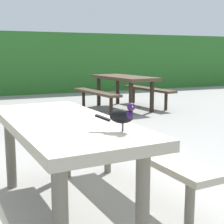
{
  "coord_description": "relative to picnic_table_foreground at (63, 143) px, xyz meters",
  "views": [
    {
      "loc": [
        -0.78,
        -2.57,
        1.22
      ],
      "look_at": [
        0.07,
        -0.58,
        0.84
      ],
      "focal_mm": 53.33,
      "sensor_mm": 36.0,
      "label": 1
    }
  ],
  "objects": [
    {
      "name": "ground_plane",
      "position": [
        0.16,
        0.19,
        -0.56
      ],
      "size": [
        60.0,
        60.0,
        0.0
      ],
      "primitive_type": "plane",
      "color": "gray"
    },
    {
      "name": "picnic_table_foreground",
      "position": [
        0.0,
        0.0,
        0.0
      ],
      "size": [
        1.8,
        1.85,
        0.74
      ],
      "color": "#B2A893",
      "rests_on": "ground"
    },
    {
      "name": "bird_grackle",
      "position": [
        0.24,
        -0.55,
        0.29
      ],
      "size": [
        0.25,
        0.19,
        0.18
      ],
      "color": "black",
      "rests_on": "picnic_table_foreground"
    },
    {
      "name": "picnic_table_mid_right",
      "position": [
        2.57,
        4.37,
        0.0
      ],
      "size": [
        1.87,
        1.9,
        0.74
      ],
      "color": "#473828",
      "rests_on": "ground"
    }
  ]
}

